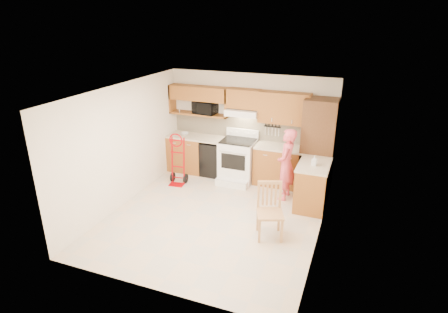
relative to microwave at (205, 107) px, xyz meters
The scene contains 28 objects.
floor 2.88m from the microwave, 62.19° to the right, with size 4.00×4.50×0.02m, color beige.
ceiling 2.51m from the microwave, 62.19° to the right, with size 4.00×4.50×0.02m, color white.
wall_back 1.18m from the microwave, ahead, with size 4.00×0.02×2.50m, color beige.
wall_front 4.50m from the microwave, 75.79° to the right, with size 4.00×0.02×2.50m, color beige.
wall_left 2.31m from the microwave, 113.58° to the right, with size 0.02×4.50×2.50m, color beige.
wall_right 3.76m from the microwave, 33.84° to the right, with size 0.02×4.50×2.50m, color beige.
backsplash 1.20m from the microwave, ahead, with size 3.92×0.03×0.55m, color beige.
lower_cab_left 1.28m from the microwave, 163.31° to the right, with size 0.90×0.60×0.90m, color brown.
dishwasher 1.26m from the microwave, 24.24° to the right, with size 0.60×0.60×0.85m, color black.
lower_cab_right 2.27m from the microwave, ahead, with size 1.14×0.60×0.90m, color brown.
countertop_left 0.75m from the microwave, 138.04° to the right, with size 1.50×0.63×0.04m, color #C2B598.
countertop_right 2.07m from the microwave, ahead, with size 1.14×0.63×0.04m, color #C2B598.
cab_return_right 3.18m from the microwave, 18.47° to the right, with size 0.60×1.00×0.90m, color brown.
countertop_return 3.04m from the microwave, 18.47° to the right, with size 0.63×1.00×0.04m, color #C2B598.
pantry_tall 2.82m from the microwave, ahead, with size 0.70×0.60×2.10m, color brown.
upper_cab_left 0.37m from the microwave, behind, with size 1.50×0.33×0.34m, color brown.
upper_shelf_mw 0.23m from the microwave, behind, with size 1.50×0.33×0.04m, color brown.
upper_cab_center 1.02m from the microwave, ahead, with size 0.76×0.33×0.44m, color brown.
upper_cab_right 1.94m from the microwave, ahead, with size 1.14×0.33×0.70m, color brown.
range_hood 0.98m from the microwave, ahead, with size 0.76×0.46×0.14m, color white.
knife_strip 1.70m from the microwave, ahead, with size 0.40×0.05×0.29m, color black, non-canonical shape.
microwave is the anchor object (origin of this frame).
range 1.44m from the microwave, 17.48° to the right, with size 0.80×1.06×1.18m, color white, non-canonical shape.
person 2.49m from the microwave, 19.72° to the right, with size 0.57×0.37×1.56m, color #DC4F5F.
hand_truck 1.49m from the microwave, 107.29° to the right, with size 0.44×0.40×1.12m, color #AA0108, non-canonical shape.
dining_chair 3.48m from the microwave, 46.28° to the right, with size 0.45×0.49×1.01m, color tan, non-canonical shape.
soap_bottle 3.04m from the microwave, 19.92° to the right, with size 0.09×0.10×0.21m, color white.
bowl 0.85m from the microwave, 164.93° to the right, with size 0.20×0.20×0.05m, color white.
Camera 1 is at (2.49, -5.98, 3.78)m, focal length 29.95 mm.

